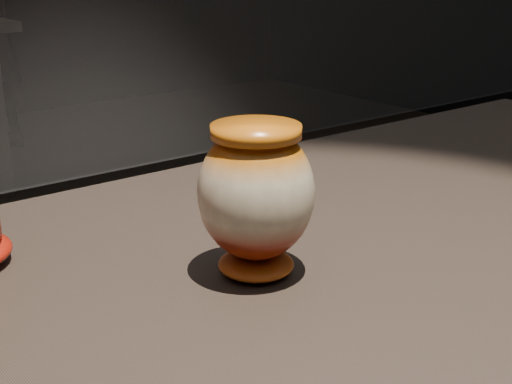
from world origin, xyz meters
The scene contains 1 object.
main_vase centered at (-0.06, 0.00, 0.99)m, with size 0.13×0.13×0.17m.
Camera 1 is at (-0.50, -0.56, 1.24)m, focal length 50.00 mm.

